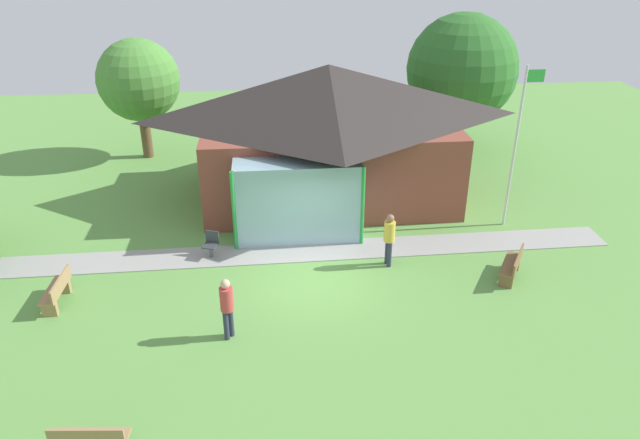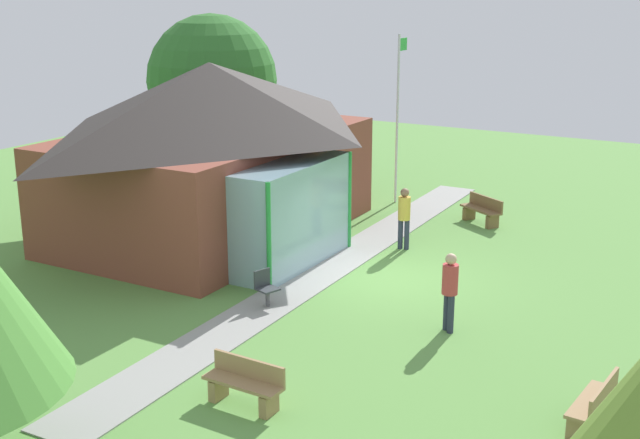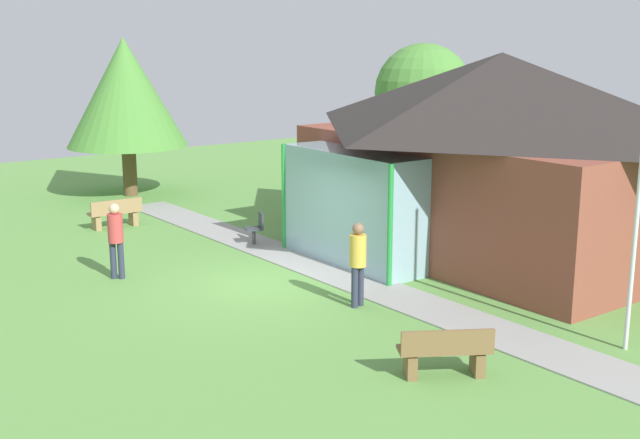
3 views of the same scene
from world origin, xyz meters
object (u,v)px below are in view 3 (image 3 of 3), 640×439
(tree_west_hedge, at_px, (126,93))
(tree_behind_pavilion_left, at_px, (423,93))
(bench_mid_left, at_px, (115,214))
(visitor_on_path, at_px, (358,258))
(pavilion, at_px, (492,151))
(bench_mid_right, at_px, (445,353))
(patio_chair_west, at_px, (256,229))
(visitor_strolling_lawn, at_px, (116,235))

(tree_west_hedge, relative_size, tree_behind_pavilion_left, 1.04)
(bench_mid_left, bearing_deg, visitor_on_path, -80.64)
(tree_west_hedge, bearing_deg, pavilion, 18.60)
(visitor_on_path, bearing_deg, bench_mid_right, 61.96)
(tree_behind_pavilion_left, bearing_deg, patio_chair_west, -69.49)
(patio_chair_west, distance_m, tree_behind_pavilion_left, 10.32)
(bench_mid_left, xyz_separation_m, tree_west_hedge, (-4.38, 2.35, 3.14))
(bench_mid_left, distance_m, visitor_on_path, 9.64)
(bench_mid_right, distance_m, tree_behind_pavilion_left, 17.09)
(bench_mid_left, height_order, visitor_on_path, visitor_on_path)
(pavilion, xyz_separation_m, visitor_strolling_lawn, (-3.39, -8.52, -1.58))
(pavilion, relative_size, tree_west_hedge, 1.87)
(visitor_strolling_lawn, distance_m, tree_west_hedge, 10.45)
(tree_west_hedge, bearing_deg, patio_chair_west, -0.97)
(bench_mid_left, distance_m, patio_chair_west, 4.64)
(pavilion, bearing_deg, tree_west_hedge, -161.40)
(bench_mid_left, xyz_separation_m, visitor_on_path, (9.55, 1.21, 0.62))
(pavilion, relative_size, visitor_on_path, 5.80)
(bench_mid_left, height_order, tree_behind_pavilion_left, tree_behind_pavilion_left)
(bench_mid_left, bearing_deg, visitor_strolling_lawn, -109.82)
(tree_west_hedge, bearing_deg, visitor_on_path, -4.69)
(bench_mid_left, xyz_separation_m, tree_behind_pavilion_left, (0.62, 11.45, 3.03))
(bench_mid_right, distance_m, tree_west_hedge, 17.87)
(pavilion, xyz_separation_m, visitor_on_path, (1.35, -5.38, -1.58))
(visitor_on_path, bearing_deg, patio_chair_west, -111.64)
(bench_mid_right, distance_m, visitor_on_path, 3.73)
(bench_mid_left, relative_size, patio_chair_west, 1.76)
(bench_mid_left, relative_size, visitor_on_path, 0.87)
(pavilion, distance_m, visitor_strolling_lawn, 9.31)
(pavilion, distance_m, visitor_on_path, 5.76)
(visitor_on_path, bearing_deg, pavilion, -177.13)
(pavilion, height_order, bench_mid_left, pavilion)
(patio_chair_west, relative_size, tree_west_hedge, 0.16)
(patio_chair_west, distance_m, visitor_strolling_lawn, 4.26)
(visitor_on_path, height_order, tree_behind_pavilion_left, tree_behind_pavilion_left)
(bench_mid_left, bearing_deg, tree_behind_pavilion_left, -0.97)
(pavilion, relative_size, visitor_strolling_lawn, 5.80)
(pavilion, distance_m, patio_chair_west, 6.39)
(bench_mid_left, bearing_deg, tree_west_hedge, 63.90)
(pavilion, xyz_separation_m, bench_mid_left, (-8.19, -6.59, -2.20))
(bench_mid_right, bearing_deg, patio_chair_west, 108.38)
(pavilion, bearing_deg, bench_mid_left, -141.20)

